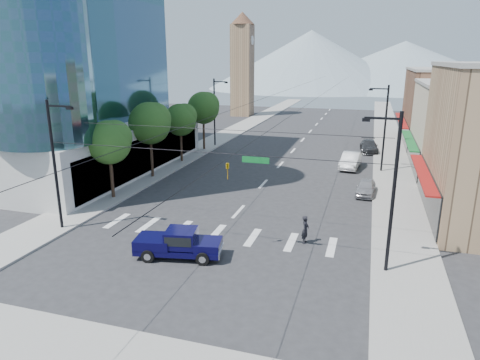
{
  "coord_description": "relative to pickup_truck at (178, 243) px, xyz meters",
  "views": [
    {
      "loc": [
        9.32,
        -24.05,
        11.56
      ],
      "look_at": [
        0.55,
        4.62,
        3.0
      ],
      "focal_mm": 32.0,
      "sensor_mm": 36.0,
      "label": 1
    }
  ],
  "objects": [
    {
      "name": "parked_car_mid",
      "position": [
        8.72,
        25.37,
        -0.07
      ],
      "size": [
        2.28,
        5.31,
        1.7
      ],
      "primitive_type": "imported",
      "rotation": [
        0.0,
        0.0,
        -0.09
      ],
      "color": "white",
      "rests_on": "ground"
    },
    {
      "name": "sidewalk_right",
      "position": [
        13.12,
        42.61,
        -0.85
      ],
      "size": [
        4.0,
        120.0,
        0.15
      ],
      "primitive_type": "cube",
      "color": "gray",
      "rests_on": "ground"
    },
    {
      "name": "mountain_left",
      "position": [
        -13.88,
        152.61,
        10.08
      ],
      "size": [
        80.0,
        80.0,
        22.0
      ],
      "primitive_type": "cone",
      "color": "gray",
      "rests_on": "ground"
    },
    {
      "name": "tree_near",
      "position": [
        -9.95,
        8.71,
        4.07
      ],
      "size": [
        3.65,
        3.64,
        6.71
      ],
      "color": "black",
      "rests_on": "ground"
    },
    {
      "name": "clock_tower",
      "position": [
        -15.38,
        64.61,
        9.72
      ],
      "size": [
        4.8,
        4.8,
        20.4
      ],
      "color": "#8C6B4C",
      "rests_on": "ground"
    },
    {
      "name": "tree_far",
      "position": [
        -9.95,
        29.71,
        4.67
      ],
      "size": [
        4.09,
        4.09,
        7.52
      ],
      "color": "black",
      "rests_on": "ground"
    },
    {
      "name": "office_tower",
      "position": [
        -25.14,
        16.46,
        13.53
      ],
      "size": [
        29.5,
        27.0,
        30.0
      ],
      "color": "#B7B7B2",
      "rests_on": "ground"
    },
    {
      "name": "parked_car_near",
      "position": [
        10.52,
        15.98,
        -0.25
      ],
      "size": [
        1.79,
        4.0,
        1.34
      ],
      "primitive_type": "imported",
      "rotation": [
        0.0,
        0.0,
        -0.06
      ],
      "color": "#9E9DA1",
      "rests_on": "ground"
    },
    {
      "name": "shop_far",
      "position": [
        21.12,
        42.61,
        4.08
      ],
      "size": [
        12.0,
        18.0,
        10.0
      ],
      "primitive_type": "cube",
      "color": "brown",
      "rests_on": "ground"
    },
    {
      "name": "ground",
      "position": [
        1.12,
        2.61,
        -0.92
      ],
      "size": [
        160.0,
        160.0,
        0.0
      ],
      "primitive_type": "plane",
      "color": "#28282B",
      "rests_on": "ground"
    },
    {
      "name": "pedestrian",
      "position": [
        6.98,
        4.28,
        0.01
      ],
      "size": [
        0.53,
        0.73,
        1.85
      ],
      "primitive_type": "imported",
      "rotation": [
        0.0,
        0.0,
        1.45
      ],
      "color": "black",
      "rests_on": "ground"
    },
    {
      "name": "parked_car_far",
      "position": [
        10.52,
        34.68,
        -0.18
      ],
      "size": [
        2.5,
        5.27,
        1.48
      ],
      "primitive_type": "imported",
      "rotation": [
        0.0,
        0.0,
        0.08
      ],
      "color": "#313134",
      "rests_on": "ground"
    },
    {
      "name": "lamp_pole_nw",
      "position": [
        -9.55,
        32.61,
        4.02
      ],
      "size": [
        2.0,
        0.25,
        9.0
      ],
      "color": "black",
      "rests_on": "ground"
    },
    {
      "name": "sidewalk_left",
      "position": [
        -10.88,
        42.61,
        -0.85
      ],
      "size": [
        4.0,
        120.0,
        0.15
      ],
      "primitive_type": "cube",
      "color": "gray",
      "rests_on": "ground"
    },
    {
      "name": "mountain_right",
      "position": [
        21.12,
        162.61,
        8.08
      ],
      "size": [
        90.0,
        90.0,
        18.0
      ],
      "primitive_type": "cone",
      "color": "gray",
      "rests_on": "ground"
    },
    {
      "name": "pickup_truck",
      "position": [
        0.0,
        0.0,
        0.0
      ],
      "size": [
        5.47,
        2.79,
        1.77
      ],
      "rotation": [
        0.0,
        0.0,
        0.19
      ],
      "color": "#0A0737",
      "rests_on": "ground"
    },
    {
      "name": "tree_midfar",
      "position": [
        -9.95,
        22.71,
        4.07
      ],
      "size": [
        3.65,
        3.64,
        6.71
      ],
      "color": "black",
      "rests_on": "ground"
    },
    {
      "name": "signal_rig",
      "position": [
        1.31,
        1.61,
        3.72
      ],
      "size": [
        21.8,
        0.2,
        9.0
      ],
      "color": "black",
      "rests_on": "ground"
    },
    {
      "name": "lamp_pole_ne",
      "position": [
        11.79,
        24.61,
        4.02
      ],
      "size": [
        2.0,
        0.25,
        9.0
      ],
      "color": "black",
      "rests_on": "ground"
    },
    {
      "name": "tree_midnear",
      "position": [
        -9.95,
        15.71,
        4.67
      ],
      "size": [
        4.09,
        4.09,
        7.52
      ],
      "color": "black",
      "rests_on": "ground"
    },
    {
      "name": "shop_mid",
      "position": [
        21.12,
        26.61,
        3.58
      ],
      "size": [
        12.0,
        14.0,
        9.0
      ],
      "primitive_type": "cube",
      "color": "tan",
      "rests_on": "ground"
    }
  ]
}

